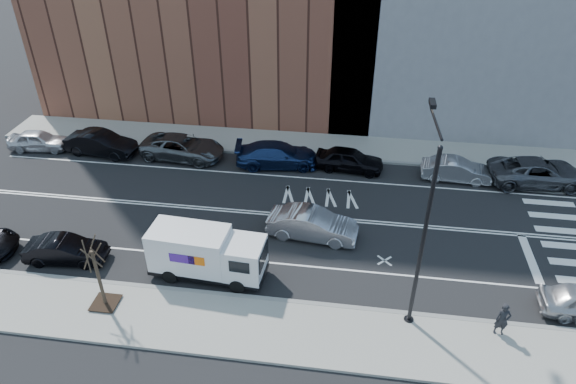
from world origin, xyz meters
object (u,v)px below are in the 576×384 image
(fedex_van, at_px, (206,253))
(pedestrian, at_px, (503,319))
(far_parked_b, at_px, (101,143))
(driving_sedan, at_px, (312,224))
(far_parked_a, at_px, (39,140))

(fedex_van, distance_m, pedestrian, 13.84)
(fedex_van, bearing_deg, far_parked_b, 137.80)
(driving_sedan, bearing_deg, pedestrian, -117.52)
(far_parked_a, xyz_separation_m, pedestrian, (29.20, -13.20, 0.28))
(far_parked_a, xyz_separation_m, far_parked_b, (4.74, -0.02, 0.11))
(far_parked_a, relative_size, far_parked_b, 0.84)
(fedex_van, bearing_deg, driving_sedan, 41.94)
(fedex_van, relative_size, driving_sedan, 1.19)
(fedex_van, height_order, far_parked_b, fedex_van)
(fedex_van, height_order, driving_sedan, fedex_van)
(far_parked_b, bearing_deg, fedex_van, -129.46)
(far_parked_a, bearing_deg, pedestrian, -120.28)
(fedex_van, distance_m, far_parked_a, 19.13)
(far_parked_a, distance_m, far_parked_b, 4.75)
(fedex_van, height_order, pedestrian, fedex_van)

